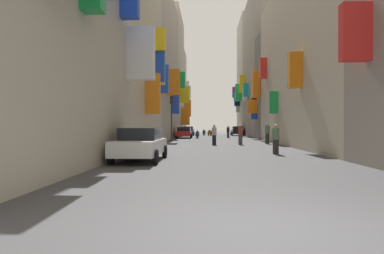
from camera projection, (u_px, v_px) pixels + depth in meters
ground_plane at (216, 140)px, 34.65m from camera, size 140.00×140.00×0.00m
building_left_mid_a at (115, 13)px, 24.73m from camera, size 7.24×8.65×20.32m
building_left_mid_b at (146, 66)px, 37.55m from camera, size 7.32×17.00×16.93m
building_left_mid_c at (163, 76)px, 51.93m from camera, size 7.40×11.80×19.22m
building_left_far at (170, 93)px, 61.39m from camera, size 7.17×7.13×15.45m
building_right_mid_a at (324, 56)px, 24.74m from camera, size 6.80×21.57×13.69m
building_right_mid_b at (283, 87)px, 37.89m from camera, size 7.07×4.76×12.11m
building_right_mid_c at (268, 68)px, 47.06m from camera, size 7.40×13.61×19.85m
building_right_far at (256, 77)px, 59.04m from camera, size 7.38×10.39×20.78m
parked_car_black at (237, 131)px, 51.49m from camera, size 1.93×4.08×1.47m
parked_car_white at (141, 143)px, 14.20m from camera, size 1.94×4.28×1.43m
parked_car_red at (184, 132)px, 40.53m from camera, size 1.99×3.92×1.39m
parked_car_blue at (188, 131)px, 52.56m from camera, size 1.85×4.09×1.45m
scooter_green at (204, 132)px, 53.07m from camera, size 0.53×1.86×1.13m
scooter_blue at (197, 134)px, 40.34m from camera, size 0.48×1.77×1.13m
scooter_orange at (210, 133)px, 50.32m from camera, size 0.70×1.84×1.13m
pedestrian_crossing at (228, 132)px, 41.79m from camera, size 0.43×0.43×1.54m
pedestrian_near_left at (214, 135)px, 26.03m from camera, size 0.47×0.47×1.63m
pedestrian_near_right at (240, 135)px, 26.39m from camera, size 0.39×0.39×1.65m
pedestrian_mid_street at (276, 139)px, 17.49m from camera, size 0.40×0.40×1.62m
pedestrian_far_away at (267, 133)px, 27.61m from camera, size 0.52×0.52×1.79m
traffic_light_near_corner at (171, 111)px, 33.07m from camera, size 0.26×0.34×4.55m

